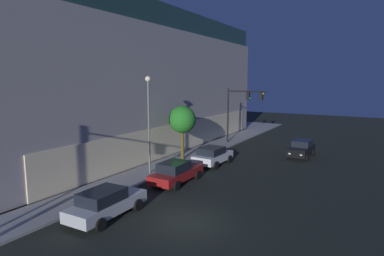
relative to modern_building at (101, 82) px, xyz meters
name	(u,v)px	position (x,y,z in m)	size (l,w,h in m)	color
ground_plane	(187,222)	(-13.74, -20.24, -7.13)	(120.00, 120.00, 0.00)	black
modern_building	(101,82)	(0.00, 0.00, 0.00)	(37.52, 22.56, 14.40)	#4C4C51
traffic_light_far_corner	(241,104)	(6.89, -14.84, -2.43)	(0.50, 4.59, 6.38)	black
street_lamp_sidewalk	(149,113)	(-7.88, -13.21, -2.22)	(0.44, 0.44, 7.53)	slate
sidewalk_tree	(182,120)	(-2.76, -13.02, -3.33)	(2.48, 2.48, 4.94)	#51451E
car_silver	(106,203)	(-15.42, -16.13, -6.32)	(4.74, 2.16, 1.59)	#B7BABF
car_red	(176,172)	(-8.52, -16.09, -6.34)	(4.77, 2.10, 1.59)	maroon
car_white	(212,155)	(-2.63, -16.05, -6.30)	(4.26, 2.28, 1.60)	silver
car_black	(301,149)	(4.30, -22.16, -6.30)	(4.33, 2.06, 1.63)	black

